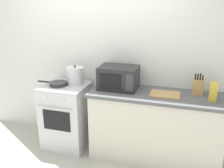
# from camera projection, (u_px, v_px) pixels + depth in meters

# --- Properties ---
(back_wall) EXTENTS (4.40, 0.10, 2.50)m
(back_wall) POSITION_uv_depth(u_px,v_px,m) (118.00, 59.00, 3.41)
(back_wall) COLOR silver
(back_wall) RESTS_ON ground_plane
(lower_cabinet_right) EXTENTS (1.64, 0.56, 0.88)m
(lower_cabinet_right) POSITION_uv_depth(u_px,v_px,m) (154.00, 128.00, 3.18)
(lower_cabinet_right) COLOR beige
(lower_cabinet_right) RESTS_ON ground_plane
(countertop_right) EXTENTS (1.70, 0.60, 0.04)m
(countertop_right) POSITION_uv_depth(u_px,v_px,m) (156.00, 95.00, 3.04)
(countertop_right) COLOR #59595E
(countertop_right) RESTS_ON lower_cabinet_right
(stove) EXTENTS (0.60, 0.64, 0.92)m
(stove) POSITION_uv_depth(u_px,v_px,m) (67.00, 115.00, 3.50)
(stove) COLOR silver
(stove) RESTS_ON ground_plane
(stock_pot) EXTENTS (0.33, 0.24, 0.27)m
(stock_pot) POSITION_uv_depth(u_px,v_px,m) (75.00, 76.00, 3.36)
(stock_pot) COLOR silver
(stock_pot) RESTS_ON stove
(frying_pan) EXTENTS (0.44, 0.24, 0.05)m
(frying_pan) POSITION_uv_depth(u_px,v_px,m) (58.00, 84.00, 3.33)
(frying_pan) COLOR #28282B
(frying_pan) RESTS_ON stove
(microwave) EXTENTS (0.50, 0.37, 0.30)m
(microwave) POSITION_uv_depth(u_px,v_px,m) (119.00, 78.00, 3.18)
(microwave) COLOR #232326
(microwave) RESTS_ON countertop_right
(cutting_board) EXTENTS (0.36, 0.26, 0.02)m
(cutting_board) POSITION_uv_depth(u_px,v_px,m) (165.00, 94.00, 2.98)
(cutting_board) COLOR tan
(cutting_board) RESTS_ON countertop_right
(knife_block) EXTENTS (0.13, 0.10, 0.27)m
(knife_block) POSITION_uv_depth(u_px,v_px,m) (198.00, 87.00, 2.98)
(knife_block) COLOR tan
(knife_block) RESTS_ON countertop_right
(pasta_box) EXTENTS (0.08, 0.08, 0.22)m
(pasta_box) POSITION_uv_depth(u_px,v_px,m) (213.00, 92.00, 2.78)
(pasta_box) COLOR gold
(pasta_box) RESTS_ON countertop_right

